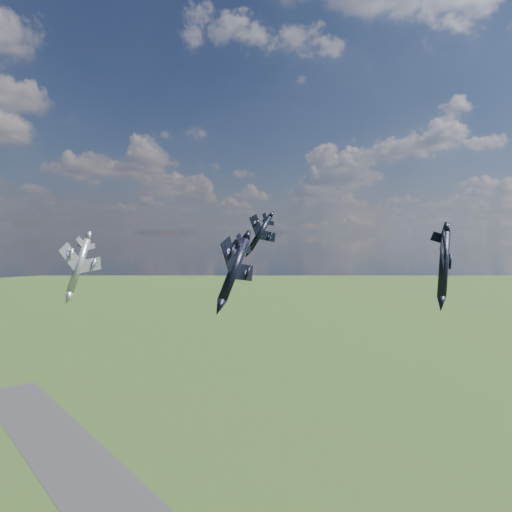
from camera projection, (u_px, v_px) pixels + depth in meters
jet_lead_navy at (234, 269)px, 82.86m from camera, size 16.68×19.52×9.72m
jet_right_navy at (444, 264)px, 83.17m from camera, size 16.61×18.65×6.43m
jet_high_navy at (260, 234)px, 115.22m from camera, size 9.39×13.41×7.99m
jet_left_silver at (79, 266)px, 80.25m from camera, size 12.71×14.75×5.83m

